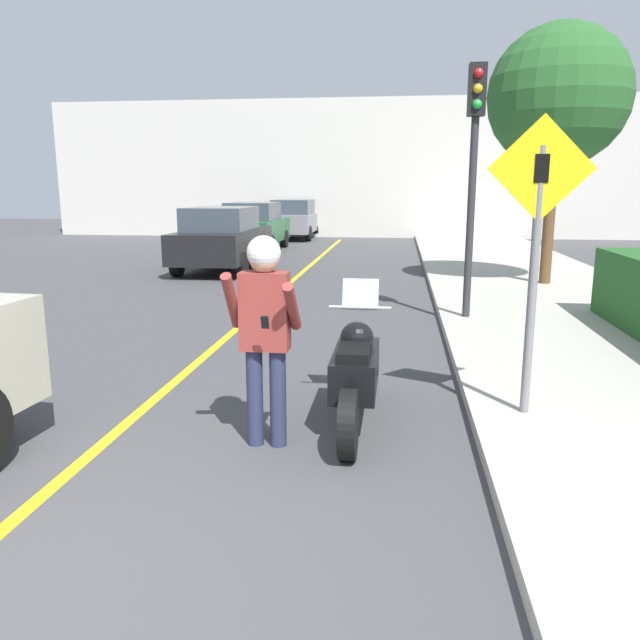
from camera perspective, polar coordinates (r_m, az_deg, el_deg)
ground_plane at (r=3.93m, az=-25.22°, el=-22.72°), size 80.00×80.00×0.00m
road_center_line at (r=9.28m, az=-8.61°, el=-1.63°), size 0.12×36.00×0.01m
building_backdrop at (r=28.75m, az=3.50°, el=13.61°), size 28.00×1.20×6.00m
motorcycle at (r=5.81m, az=3.27°, el=-4.77°), size 0.62×2.17×1.28m
person_biker at (r=5.16m, az=-5.07°, el=0.11°), size 0.59×0.49×1.79m
crossing_sign at (r=5.82m, az=19.16°, el=6.99°), size 0.91×0.08×2.65m
traffic_light at (r=10.17m, az=13.92°, el=15.25°), size 0.26×0.30×3.86m
street_tree at (r=14.49m, az=20.95°, el=18.49°), size 2.89×2.89×5.33m
parked_car_black at (r=16.92m, az=-8.91°, el=7.38°), size 1.88×4.20×1.68m
parked_car_green at (r=22.28m, az=-6.06°, el=8.53°), size 1.88×4.20×1.68m
parked_car_grey at (r=27.42m, az=-2.42°, el=9.22°), size 1.88×4.20×1.68m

